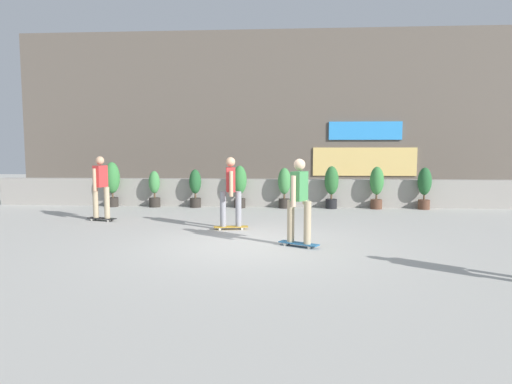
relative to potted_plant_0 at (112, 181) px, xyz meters
name	(u,v)px	position (x,y,z in m)	size (l,w,h in m)	color
ground_plane	(251,244)	(4.99, -5.55, -0.85)	(48.00, 48.00, 0.00)	#B2AFA8
planter_wall	(265,193)	(4.99, 0.45, -0.40)	(18.00, 0.40, 0.90)	gray
building_backdrop	(270,116)	(5.00, 4.45, 2.40)	(20.00, 2.08, 6.50)	#60564C
potted_plant_0	(112,181)	(0.00, 0.00, 0.00)	(0.50, 0.50, 1.46)	#2D2823
potted_plant_1	(154,188)	(1.40, 0.00, -0.23)	(0.36, 0.36, 1.18)	#2D2823
potted_plant_2	(195,187)	(2.75, 0.00, -0.18)	(0.38, 0.38, 1.23)	#2D2823
potted_plant_3	(240,184)	(4.20, 0.00, -0.08)	(0.44, 0.44, 1.36)	#2D2823
potted_plant_4	(284,186)	(5.63, 0.00, -0.13)	(0.41, 0.41, 1.29)	#2D2823
potted_plant_5	(332,185)	(7.13, 0.00, -0.09)	(0.44, 0.44, 1.35)	black
potted_plant_6	(377,185)	(8.54, 0.00, -0.10)	(0.43, 0.43, 1.34)	brown
potted_plant_7	(424,186)	(10.01, 0.00, -0.11)	(0.42, 0.42, 1.31)	brown
skater_far_left	(231,190)	(4.39, -3.93, 0.09)	(0.82, 0.55, 1.70)	#BF8C26
skater_by_wall_left	(299,198)	(5.92, -5.69, 0.09)	(0.79, 0.57, 1.70)	#266699
skater_mid_plaza	(101,185)	(0.84, -2.88, 0.09)	(0.82, 0.54, 1.70)	black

